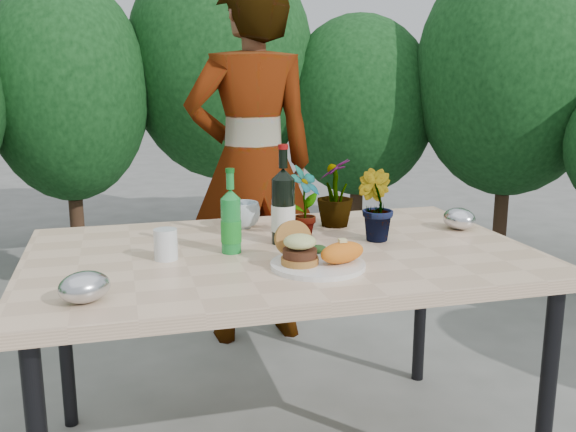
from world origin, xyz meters
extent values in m
cube|color=beige|center=(0.00, 0.00, 0.73)|extent=(1.60, 1.00, 0.04)
cylinder|color=black|center=(0.72, -0.42, 0.35)|extent=(0.05, 0.05, 0.71)
cylinder|color=black|center=(-0.72, 0.42, 0.35)|extent=(0.05, 0.05, 0.71)
cylinder|color=black|center=(0.72, 0.42, 0.35)|extent=(0.05, 0.05, 0.71)
cylinder|color=#382316|center=(-0.80, 2.80, 0.21)|extent=(0.10, 0.10, 0.42)
ellipsoid|color=#1D5722|center=(-0.80, 2.80, 1.19)|extent=(1.11, 1.11, 1.55)
cylinder|color=#382316|center=(0.30, 3.00, 0.25)|extent=(0.10, 0.10, 0.50)
ellipsoid|color=#1D5722|center=(0.30, 3.00, 1.38)|extent=(1.40, 1.40, 1.77)
cylinder|color=#382316|center=(1.30, 2.70, 0.19)|extent=(0.10, 0.10, 0.38)
ellipsoid|color=#1D5722|center=(1.30, 2.70, 1.06)|extent=(1.16, 1.16, 1.36)
cylinder|color=#382316|center=(2.20, 2.10, 0.22)|extent=(0.10, 0.10, 0.44)
ellipsoid|color=#1D5722|center=(2.20, 2.10, 1.30)|extent=(1.33, 1.33, 1.72)
cylinder|color=white|center=(0.06, -0.21, 0.76)|extent=(0.28, 0.28, 0.01)
cylinder|color=#B7722D|center=(0.00, -0.21, 0.78)|extent=(0.11, 0.11, 0.02)
cylinder|color=#472314|center=(0.00, -0.21, 0.80)|extent=(0.10, 0.10, 0.02)
ellipsoid|color=beige|center=(0.00, -0.21, 0.83)|extent=(0.10, 0.10, 0.04)
cylinder|color=#B7722D|center=(0.00, -0.13, 0.82)|extent=(0.11, 0.06, 0.11)
ellipsoid|color=orange|center=(0.12, -0.23, 0.80)|extent=(0.17, 0.12, 0.06)
ellipsoid|color=olive|center=(0.06, -0.12, 0.78)|extent=(0.04, 0.04, 0.02)
ellipsoid|color=#193814|center=(0.09, -0.11, 0.78)|extent=(0.06, 0.04, 0.03)
cylinder|color=black|center=(0.03, 0.08, 0.86)|extent=(0.08, 0.08, 0.22)
cylinder|color=white|center=(0.03, 0.08, 0.84)|extent=(0.08, 0.08, 0.09)
cone|color=black|center=(0.03, 0.08, 0.99)|extent=(0.08, 0.08, 0.04)
cylinder|color=black|center=(0.03, 0.08, 1.03)|extent=(0.03, 0.03, 0.06)
cylinder|color=maroon|center=(0.03, 0.08, 1.07)|extent=(0.03, 0.03, 0.02)
cylinder|color=#188431|center=(-0.16, 0.02, 0.84)|extent=(0.06, 0.06, 0.17)
cylinder|color=#198C26|center=(-0.16, 0.02, 0.82)|extent=(0.07, 0.07, 0.07)
cone|color=#188431|center=(-0.16, 0.02, 0.94)|extent=(0.06, 0.06, 0.03)
cylinder|color=#188431|center=(-0.16, 0.02, 0.98)|extent=(0.02, 0.02, 0.05)
cylinder|color=#0C5919|center=(-0.16, 0.02, 1.01)|extent=(0.03, 0.03, 0.01)
cylinder|color=silver|center=(-0.37, -0.01, 0.80)|extent=(0.07, 0.07, 0.09)
imported|color=#28521C|center=(0.12, 0.15, 0.87)|extent=(0.16, 0.15, 0.25)
imported|color=#2A561D|center=(0.34, 0.05, 0.87)|extent=(0.15, 0.17, 0.24)
imported|color=#20571D|center=(0.28, 0.28, 0.88)|extent=(0.20, 0.20, 0.25)
imported|color=silver|center=(-0.06, 0.33, 0.80)|extent=(0.14, 0.14, 0.10)
ellipsoid|color=#B8BBBF|center=(-0.59, -0.33, 0.79)|extent=(0.17, 0.16, 0.08)
ellipsoid|color=silver|center=(0.70, 0.11, 0.79)|extent=(0.12, 0.14, 0.08)
imported|color=#9F654F|center=(0.13, 1.07, 0.88)|extent=(0.66, 0.45, 1.75)
camera|label=1|loc=(-0.49, -1.93, 1.31)|focal=40.00mm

